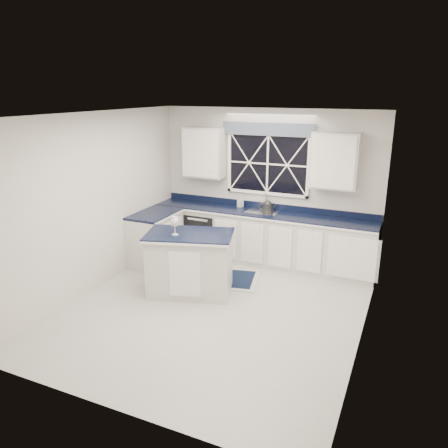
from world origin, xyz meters
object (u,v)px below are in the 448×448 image
at_px(faucet, 265,201).
at_px(island, 190,263).
at_px(kettle, 268,206).
at_px(soap_bottle, 240,202).
at_px(dishwasher, 206,233).
at_px(wine_glass, 175,222).

height_order(faucet, island, faucet).
distance_m(faucet, kettle, 0.17).
xyz_separation_m(kettle, soap_bottle, (-0.56, 0.11, -0.00)).
bearing_deg(kettle, dishwasher, 178.08).
distance_m(faucet, wine_glass, 2.07).
relative_size(dishwasher, island, 0.57).
relative_size(kettle, wine_glass, 1.15).
height_order(kettle, soap_bottle, kettle).
xyz_separation_m(wine_glass, soap_bottle, (0.27, 1.91, -0.11)).
xyz_separation_m(faucet, soap_bottle, (-0.47, -0.02, -0.06)).
xyz_separation_m(dishwasher, soap_bottle, (0.63, 0.17, 0.63)).
height_order(wine_glass, soap_bottle, wine_glass).
bearing_deg(dishwasher, wine_glass, -78.28).
relative_size(dishwasher, wine_glass, 2.97).
bearing_deg(island, soap_bottle, 70.00).
height_order(faucet, wine_glass, faucet).
height_order(dishwasher, wine_glass, wine_glass).
height_order(island, kettle, kettle).
bearing_deg(soap_bottle, dishwasher, -164.63).
bearing_deg(faucet, island, -107.85).
distance_m(faucet, island, 1.98).
bearing_deg(soap_bottle, island, -93.38).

